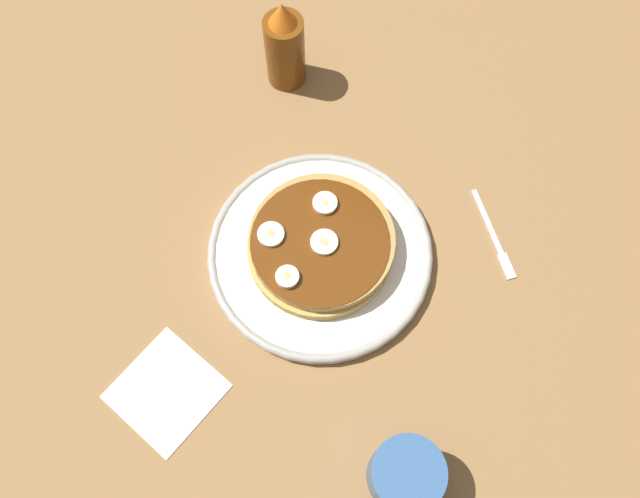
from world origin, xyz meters
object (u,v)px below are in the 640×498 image
Objects in this scene: pancake_stack at (322,243)px; syrup_bottle at (285,47)px; plate at (320,253)px; coffee_mug at (404,478)px; banana_slice_1 at (325,203)px; banana_slice_0 at (323,244)px; fork at (495,239)px; napkin at (166,391)px; banana_slice_3 at (287,277)px; banana_slice_2 at (271,235)px.

syrup_bottle is (-22.17, -17.03, 3.10)cm from pancake_stack.
plate is 28.43cm from coffee_mug.
coffee_mug is (24.49, 21.87, -1.07)cm from banana_slice_1.
coffee_mug is at bearing 41.20° from syrup_bottle.
banana_slice_0 reaches higher than fork.
banana_slice_3 is at bearing 158.34° from napkin.
fork is at bearing 123.14° from plate.
pancake_stack is 25.39cm from napkin.
coffee_mug reaches higher than banana_slice_3.
banana_slice_3 is at bearing -11.22° from pancake_stack.
banana_slice_0 is 5.45cm from banana_slice_1.
coffee_mug is 32.43cm from fork.
banana_slice_3 is 25.53cm from coffee_mug.
pancake_stack is 6.42cm from banana_slice_2.
plate is at bearing -117.83° from banana_slice_0.
banana_slice_3 is 19.43cm from napkin.
banana_slice_1 is at bearing -155.37° from banana_slice_0.
plate is 2.00× the size of syrup_bottle.
syrup_bottle reaches higher than banana_slice_2.
banana_slice_0 is 0.30× the size of napkin.
banana_slice_1 is (-4.96, -2.27, 0.05)cm from banana_slice_0.
banana_slice_1 is at bearing 40.42° from syrup_bottle.
coffee_mug reaches higher than fork.
banana_slice_3 reaches higher than banana_slice_2.
plate is at bearing 20.20° from banana_slice_1.
syrup_bottle is (-46.01, -8.83, 6.19)cm from napkin.
banana_slice_2 is (1.74, -6.17, 0.02)cm from banana_slice_0.
pancake_stack is 6.57× the size of banana_slice_3.
banana_slice_0 and banana_slice_1 have the same top height.
banana_slice_3 reaches higher than banana_slice_1.
coffee_mug is 56.46cm from syrup_bottle.
pancake_stack reaches higher than fork.
pancake_stack is 5.64× the size of banana_slice_2.
banana_slice_3 reaches higher than banana_slice_0.
fork reaches higher than napkin.
coffee_mug is at bearing 2.20° from fork.
banana_slice_1 is at bearing 167.05° from napkin.
napkin is 1.09× the size of fork.
banana_slice_1 is at bearing -69.55° from fork.
fork is (-7.69, 20.64, -4.84)cm from banana_slice_1.
banana_slice_2 is at bearing -59.61° from fork.
pancake_stack is at bearing 22.42° from banana_slice_1.
plate reaches higher than fork.
coffee_mug reaches higher than banana_slice_1.
fork is (-18.31, 20.16, -4.91)cm from banana_slice_3.
fork is at bearing 110.45° from banana_slice_1.
fork is (-35.75, 27.09, 0.10)cm from napkin.
banana_slice_3 is (5.95, -1.24, 4.11)cm from plate.
syrup_bottle is at bearing -169.13° from napkin.
banana_slice_3 reaches higher than plate.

